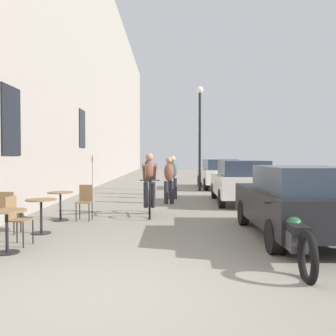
{
  "coord_description": "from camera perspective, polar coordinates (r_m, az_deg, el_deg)",
  "views": [
    {
      "loc": [
        0.67,
        -4.42,
        1.6
      ],
      "look_at": [
        0.7,
        13.4,
        1.08
      ],
      "focal_mm": 40.62,
      "sensor_mm": 36.0,
      "label": 1
    }
  ],
  "objects": [
    {
      "name": "parked_car_second",
      "position": [
        13.37,
        10.77,
        -1.94
      ],
      "size": [
        1.88,
        4.22,
        1.48
      ],
      "color": "beige",
      "rests_on": "ground_plane"
    },
    {
      "name": "pedestrian_far",
      "position": [
        16.22,
        -3.09,
        -0.62
      ],
      "size": [
        0.37,
        0.28,
        1.7
      ],
      "color": "#26262D",
      "rests_on": "ground_plane"
    },
    {
      "name": "ground_plane",
      "position": [
        4.75,
        -8.64,
        -18.1
      ],
      "size": [
        88.0,
        88.0,
        0.0
      ],
      "primitive_type": "plane",
      "color": "gray"
    },
    {
      "name": "cafe_table_far",
      "position": [
        9.96,
        -15.94,
        -4.63
      ],
      "size": [
        0.64,
        0.64,
        0.72
      ],
      "color": "black",
      "rests_on": "ground_plane"
    },
    {
      "name": "cafe_chair_far_toward_street",
      "position": [
        9.89,
        -12.44,
        -4.67
      ],
      "size": [
        0.4,
        0.4,
        0.89
      ],
      "color": "black",
      "rests_on": "ground_plane"
    },
    {
      "name": "pedestrian_mid",
      "position": [
        14.43,
        0.6,
        -1.03
      ],
      "size": [
        0.37,
        0.29,
        1.64
      ],
      "color": "#26262D",
      "rests_on": "ground_plane"
    },
    {
      "name": "cyclist_on_bicycle",
      "position": [
        10.45,
        -2.89,
        -2.68
      ],
      "size": [
        0.52,
        1.76,
        1.74
      ],
      "color": "black",
      "rests_on": "ground_plane"
    },
    {
      "name": "parked_car_third",
      "position": [
        19.51,
        7.45,
        -0.8
      ],
      "size": [
        1.85,
        4.2,
        1.48
      ],
      "color": "beige",
      "rests_on": "ground_plane"
    },
    {
      "name": "parked_motorcycle",
      "position": [
        5.98,
        18.2,
        -9.97
      ],
      "size": [
        0.62,
        2.15,
        0.92
      ],
      "color": "black",
      "rests_on": "ground_plane"
    },
    {
      "name": "building_facade_left",
      "position": [
        19.49,
        -12.81,
        16.14
      ],
      "size": [
        0.54,
        68.0,
        12.97
      ],
      "color": "gray",
      "rests_on": "ground_plane"
    },
    {
      "name": "cafe_chair_mid_toward_street",
      "position": [
        8.57,
        -22.97,
        -5.74
      ],
      "size": [
        0.4,
        0.4,
        0.89
      ],
      "color": "black",
      "rests_on": "ground_plane"
    },
    {
      "name": "cafe_table_mid",
      "position": [
        8.41,
        -18.59,
        -5.81
      ],
      "size": [
        0.64,
        0.64,
        0.72
      ],
      "color": "black",
      "rests_on": "ground_plane"
    },
    {
      "name": "cafe_table_near",
      "position": [
        6.91,
        -23.13,
        -7.47
      ],
      "size": [
        0.64,
        0.64,
        0.72
      ],
      "color": "black",
      "rests_on": "ground_plane"
    },
    {
      "name": "cafe_chair_near_toward_street",
      "position": [
        7.46,
        -21.94,
        -6.82
      ],
      "size": [
        0.44,
        0.44,
        0.89
      ],
      "color": "black",
      "rests_on": "ground_plane"
    },
    {
      "name": "street_lamp",
      "position": [
        17.96,
        4.7,
        6.48
      ],
      "size": [
        0.32,
        0.32,
        4.9
      ],
      "color": "black",
      "rests_on": "ground_plane"
    },
    {
      "name": "pedestrian_near",
      "position": [
        12.92,
        0.05,
        -1.44
      ],
      "size": [
        0.37,
        0.29,
        1.6
      ],
      "color": "#26262D",
      "rests_on": "ground_plane"
    },
    {
      "name": "parked_car_nearest",
      "position": [
        7.89,
        18.55,
        -4.7
      ],
      "size": [
        1.73,
        4.02,
        1.43
      ],
      "color": "black",
      "rests_on": "ground_plane"
    }
  ]
}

